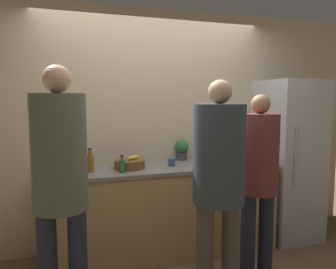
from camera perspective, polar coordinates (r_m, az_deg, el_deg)
ground_plane at (r=3.39m, az=0.86°, el=-22.41°), size 14.00×14.00×0.00m
wall_back at (r=3.68m, az=-2.69°, el=1.11°), size 5.20×0.06×2.60m
counter at (r=3.54m, az=-1.17°, el=-12.89°), size 2.41×0.69×0.93m
refrigerator at (r=4.11m, az=20.09°, el=-4.09°), size 0.60×0.70×1.84m
person_left at (r=2.31m, az=-18.28°, el=-6.87°), size 0.36×0.36×1.84m
person_center at (r=2.48m, az=8.82°, el=-6.56°), size 0.39×0.39×1.76m
person_right at (r=3.00m, az=15.51°, el=-6.38°), size 0.34×0.34×1.66m
fruit_bowl at (r=3.30m, az=-6.69°, el=-5.11°), size 0.30×0.30×0.13m
utensil_crock at (r=3.73m, az=8.96°, el=-3.33°), size 0.10×0.10×0.28m
bottle_amber at (r=3.20m, az=-13.41°, el=-4.78°), size 0.07×0.07×0.23m
bottle_green at (r=3.11m, az=-8.01°, el=-5.41°), size 0.05×0.05×0.17m
cup_blue at (r=3.40m, az=0.62°, el=-4.82°), size 0.07×0.07×0.08m
potted_plant at (r=3.73m, az=2.42°, el=-2.53°), size 0.16×0.16×0.23m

